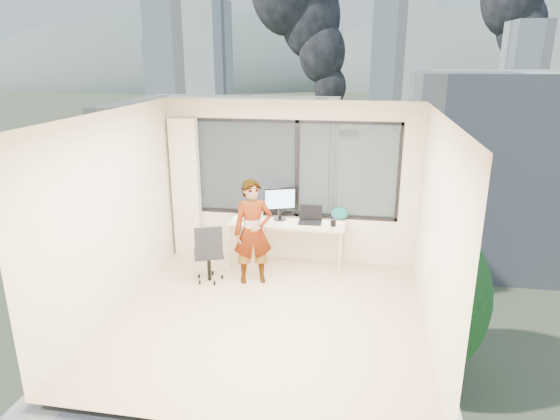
% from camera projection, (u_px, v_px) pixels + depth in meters
% --- Properties ---
extents(floor, '(4.00, 4.00, 0.01)m').
position_uv_depth(floor, '(267.00, 318.00, 6.32)').
color(floor, '#D3B789').
rests_on(floor, ground).
extents(ceiling, '(4.00, 4.00, 0.01)m').
position_uv_depth(ceiling, '(265.00, 114.00, 5.54)').
color(ceiling, white).
rests_on(ceiling, ground).
extents(wall_front, '(4.00, 0.01, 2.60)m').
position_uv_depth(wall_front, '(218.00, 300.00, 4.05)').
color(wall_front, '#C5B598').
rests_on(wall_front, ground).
extents(wall_left, '(0.01, 4.00, 2.60)m').
position_uv_depth(wall_left, '(113.00, 214.00, 6.26)').
color(wall_left, '#C5B598').
rests_on(wall_left, ground).
extents(wall_right, '(0.01, 4.00, 2.60)m').
position_uv_depth(wall_right, '(437.00, 233.00, 5.60)').
color(wall_right, '#C5B598').
rests_on(wall_right, ground).
extents(window_wall, '(3.30, 0.16, 1.55)m').
position_uv_depth(window_wall, '(294.00, 169.00, 7.73)').
color(window_wall, black).
rests_on(window_wall, ground).
extents(curtain, '(0.45, 0.14, 2.30)m').
position_uv_depth(curtain, '(186.00, 189.00, 8.02)').
color(curtain, beige).
rests_on(curtain, floor).
extents(desk, '(1.80, 0.60, 0.75)m').
position_uv_depth(desk, '(287.00, 244.00, 7.77)').
color(desk, '#C4B583').
rests_on(desk, floor).
extents(chair, '(0.62, 0.62, 0.93)m').
position_uv_depth(chair, '(208.00, 252.00, 7.24)').
color(chair, black).
rests_on(chair, floor).
extents(person, '(0.66, 0.53, 1.56)m').
position_uv_depth(person, '(253.00, 232.00, 7.12)').
color(person, '#2D2D33').
rests_on(person, floor).
extents(monitor, '(0.53, 0.29, 0.53)m').
position_uv_depth(monitor, '(280.00, 203.00, 7.70)').
color(monitor, black).
rests_on(monitor, desk).
extents(game_console, '(0.32, 0.28, 0.07)m').
position_uv_depth(game_console, '(254.00, 213.00, 7.98)').
color(game_console, white).
rests_on(game_console, desk).
extents(laptop, '(0.36, 0.38, 0.23)m').
position_uv_depth(laptop, '(310.00, 216.00, 7.57)').
color(laptop, black).
rests_on(laptop, desk).
extents(cellphone, '(0.10, 0.05, 0.01)m').
position_uv_depth(cellphone, '(246.00, 220.00, 7.70)').
color(cellphone, black).
rests_on(cellphone, desk).
extents(pen_cup, '(0.09, 0.09, 0.11)m').
position_uv_depth(pen_cup, '(333.00, 223.00, 7.45)').
color(pen_cup, black).
rests_on(pen_cup, desk).
extents(handbag, '(0.28, 0.15, 0.21)m').
position_uv_depth(handbag, '(340.00, 213.00, 7.72)').
color(handbag, '#0C483A').
rests_on(handbag, desk).
extents(exterior_ground, '(400.00, 400.00, 0.04)m').
position_uv_depth(exterior_ground, '(361.00, 127.00, 123.24)').
color(exterior_ground, '#515B3D').
rests_on(exterior_ground, ground).
extents(near_bldg_a, '(16.00, 12.00, 14.00)m').
position_uv_depth(near_bldg_a, '(230.00, 193.00, 38.09)').
color(near_bldg_a, beige).
rests_on(near_bldg_a, exterior_ground).
extents(near_bldg_b, '(14.00, 13.00, 16.00)m').
position_uv_depth(near_bldg_b, '(492.00, 168.00, 41.85)').
color(near_bldg_b, silver).
rests_on(near_bldg_b, exterior_ground).
extents(far_tower_a, '(14.00, 14.00, 28.00)m').
position_uv_depth(far_tower_a, '(192.00, 72.00, 101.27)').
color(far_tower_a, silver).
rests_on(far_tower_a, exterior_ground).
extents(far_tower_b, '(13.00, 13.00, 30.00)m').
position_uv_depth(far_tower_b, '(398.00, 65.00, 117.39)').
color(far_tower_b, silver).
rests_on(far_tower_b, exterior_ground).
extents(far_tower_c, '(15.00, 15.00, 26.00)m').
position_uv_depth(far_tower_c, '(535.00, 72.00, 130.71)').
color(far_tower_c, silver).
rests_on(far_tower_c, exterior_ground).
extents(far_tower_d, '(16.00, 14.00, 22.00)m').
position_uv_depth(far_tower_d, '(177.00, 76.00, 157.93)').
color(far_tower_d, silver).
rests_on(far_tower_d, exterior_ground).
extents(hill_a, '(288.00, 216.00, 90.00)m').
position_uv_depth(hill_a, '(187.00, 82.00, 330.73)').
color(hill_a, slate).
rests_on(hill_a, exterior_ground).
extents(hill_b, '(300.00, 220.00, 96.00)m').
position_uv_depth(hill_b, '(534.00, 85.00, 294.64)').
color(hill_b, slate).
rests_on(hill_b, exterior_ground).
extents(tree_a, '(7.00, 7.00, 8.00)m').
position_uv_depth(tree_a, '(98.00, 263.00, 32.63)').
color(tree_a, '#1C551F').
rests_on(tree_a, exterior_ground).
extents(tree_b, '(7.60, 7.60, 9.00)m').
position_uv_depth(tree_b, '(412.00, 312.00, 25.44)').
color(tree_b, '#1C551F').
rests_on(tree_b, exterior_ground).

